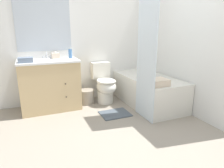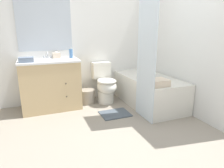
{
  "view_description": "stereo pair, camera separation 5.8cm",
  "coord_description": "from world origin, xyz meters",
  "px_view_note": "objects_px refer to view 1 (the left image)",
  "views": [
    {
      "loc": [
        -1.07,
        -2.02,
        1.34
      ],
      "look_at": [
        0.09,
        0.76,
        0.51
      ],
      "focal_mm": 32.0,
      "sensor_mm": 36.0,
      "label": 1
    },
    {
      "loc": [
        -1.01,
        -2.04,
        1.34
      ],
      "look_at": [
        0.09,
        0.76,
        0.51
      ],
      "focal_mm": 32.0,
      "sensor_mm": 36.0,
      "label": 2
    }
  ],
  "objects_px": {
    "vanity_cabinet": "(50,84)",
    "bath_towel_folded": "(158,82)",
    "bathtub": "(148,90)",
    "wastebasket": "(87,97)",
    "sink_faucet": "(47,56)",
    "bath_mat": "(115,114)",
    "toilet": "(105,85)",
    "tissue_box": "(56,56)",
    "soap_dispenser": "(70,53)",
    "hand_towel_folded": "(26,60)"
  },
  "relations": [
    {
      "from": "bath_towel_folded",
      "to": "vanity_cabinet",
      "type": "bearing_deg",
      "value": 146.04
    },
    {
      "from": "tissue_box",
      "to": "bath_towel_folded",
      "type": "height_order",
      "value": "tissue_box"
    },
    {
      "from": "vanity_cabinet",
      "to": "soap_dispenser",
      "type": "relative_size",
      "value": 5.21
    },
    {
      "from": "vanity_cabinet",
      "to": "toilet",
      "type": "bearing_deg",
      "value": -3.82
    },
    {
      "from": "bathtub",
      "to": "vanity_cabinet",
      "type": "bearing_deg",
      "value": 164.75
    },
    {
      "from": "hand_towel_folded",
      "to": "bath_mat",
      "type": "bearing_deg",
      "value": -23.2
    },
    {
      "from": "tissue_box",
      "to": "soap_dispenser",
      "type": "bearing_deg",
      "value": -17.69
    },
    {
      "from": "bathtub",
      "to": "soap_dispenser",
      "type": "bearing_deg",
      "value": 157.72
    },
    {
      "from": "sink_faucet",
      "to": "toilet",
      "type": "bearing_deg",
      "value": -15.33
    },
    {
      "from": "wastebasket",
      "to": "vanity_cabinet",
      "type": "bearing_deg",
      "value": 179.82
    },
    {
      "from": "vanity_cabinet",
      "to": "sink_faucet",
      "type": "bearing_deg",
      "value": 90.0
    },
    {
      "from": "hand_towel_folded",
      "to": "bath_mat",
      "type": "xyz_separation_m",
      "value": [
        1.26,
        -0.54,
        -0.88
      ]
    },
    {
      "from": "vanity_cabinet",
      "to": "soap_dispenser",
      "type": "xyz_separation_m",
      "value": [
        0.39,
        0.07,
        0.5
      ]
    },
    {
      "from": "soap_dispenser",
      "to": "bath_towel_folded",
      "type": "relative_size",
      "value": 0.67
    },
    {
      "from": "bath_mat",
      "to": "hand_towel_folded",
      "type": "bearing_deg",
      "value": 156.8
    },
    {
      "from": "toilet",
      "to": "hand_towel_folded",
      "type": "bearing_deg",
      "value": -177.09
    },
    {
      "from": "bath_towel_folded",
      "to": "toilet",
      "type": "bearing_deg",
      "value": 118.86
    },
    {
      "from": "hand_towel_folded",
      "to": "wastebasket",
      "type": "bearing_deg",
      "value": 7.57
    },
    {
      "from": "bathtub",
      "to": "bath_towel_folded",
      "type": "relative_size",
      "value": 5.29
    },
    {
      "from": "tissue_box",
      "to": "bath_towel_folded",
      "type": "relative_size",
      "value": 0.48
    },
    {
      "from": "bath_mat",
      "to": "vanity_cabinet",
      "type": "bearing_deg",
      "value": 143.92
    },
    {
      "from": "vanity_cabinet",
      "to": "wastebasket",
      "type": "relative_size",
      "value": 3.48
    },
    {
      "from": "toilet",
      "to": "soap_dispenser",
      "type": "xyz_separation_m",
      "value": [
        -0.58,
        0.14,
        0.6
      ]
    },
    {
      "from": "vanity_cabinet",
      "to": "sink_faucet",
      "type": "distance_m",
      "value": 0.49
    },
    {
      "from": "wastebasket",
      "to": "bath_towel_folded",
      "type": "bearing_deg",
      "value": -49.57
    },
    {
      "from": "toilet",
      "to": "hand_towel_folded",
      "type": "relative_size",
      "value": 3.37
    },
    {
      "from": "sink_faucet",
      "to": "toilet",
      "type": "distance_m",
      "value": 1.14
    },
    {
      "from": "bath_mat",
      "to": "soap_dispenser",
      "type": "bearing_deg",
      "value": 125.74
    },
    {
      "from": "toilet",
      "to": "tissue_box",
      "type": "height_order",
      "value": "tissue_box"
    },
    {
      "from": "toilet",
      "to": "wastebasket",
      "type": "bearing_deg",
      "value": 169.41
    },
    {
      "from": "sink_faucet",
      "to": "wastebasket",
      "type": "bearing_deg",
      "value": -17.75
    },
    {
      "from": "tissue_box",
      "to": "wastebasket",
      "type": "bearing_deg",
      "value": -16.97
    },
    {
      "from": "wastebasket",
      "to": "tissue_box",
      "type": "relative_size",
      "value": 2.07
    },
    {
      "from": "vanity_cabinet",
      "to": "hand_towel_folded",
      "type": "height_order",
      "value": "hand_towel_folded"
    },
    {
      "from": "toilet",
      "to": "tissue_box",
      "type": "distance_m",
      "value": 1.02
    },
    {
      "from": "sink_faucet",
      "to": "toilet",
      "type": "height_order",
      "value": "sink_faucet"
    },
    {
      "from": "sink_faucet",
      "to": "tissue_box",
      "type": "bearing_deg",
      "value": -20.31
    },
    {
      "from": "sink_faucet",
      "to": "hand_towel_folded",
      "type": "height_order",
      "value": "sink_faucet"
    },
    {
      "from": "sink_faucet",
      "to": "bath_mat",
      "type": "bearing_deg",
      "value": -43.45
    },
    {
      "from": "bathtub",
      "to": "toilet",
      "type": "bearing_deg",
      "value": 150.82
    },
    {
      "from": "soap_dispenser",
      "to": "bath_mat",
      "type": "xyz_separation_m",
      "value": [
        0.53,
        -0.74,
        -0.93
      ]
    },
    {
      "from": "vanity_cabinet",
      "to": "bath_towel_folded",
      "type": "distance_m",
      "value": 1.8
    },
    {
      "from": "toilet",
      "to": "bath_towel_folded",
      "type": "distance_m",
      "value": 1.09
    },
    {
      "from": "vanity_cabinet",
      "to": "toilet",
      "type": "height_order",
      "value": "vanity_cabinet"
    },
    {
      "from": "vanity_cabinet",
      "to": "bath_mat",
      "type": "bearing_deg",
      "value": -36.08
    },
    {
      "from": "soap_dispenser",
      "to": "bath_towel_folded",
      "type": "distance_m",
      "value": 1.58
    },
    {
      "from": "sink_faucet",
      "to": "bath_mat",
      "type": "distance_m",
      "value": 1.54
    },
    {
      "from": "bath_mat",
      "to": "tissue_box",
      "type": "bearing_deg",
      "value": 133.45
    },
    {
      "from": "bath_mat",
      "to": "bath_towel_folded",
      "type": "bearing_deg",
      "value": -30.28
    },
    {
      "from": "toilet",
      "to": "bath_mat",
      "type": "distance_m",
      "value": 0.69
    }
  ]
}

